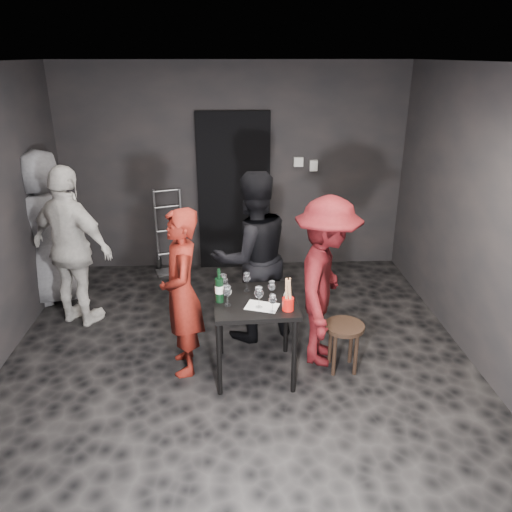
{
  "coord_description": "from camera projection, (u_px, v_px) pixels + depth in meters",
  "views": [
    {
      "loc": [
        -0.04,
        -4.01,
        2.76
      ],
      "look_at": [
        0.18,
        0.25,
        1.03
      ],
      "focal_mm": 35.0,
      "sensor_mm": 36.0,
      "label": 1
    }
  ],
  "objects": [
    {
      "name": "wine_glass_a",
      "position": [
        227.0,
        295.0,
        4.26
      ],
      "size": [
        0.08,
        0.08,
        0.21
      ],
      "primitive_type": null,
      "rotation": [
        0.0,
        0.0,
        -0.07
      ],
      "color": "white",
      "rests_on": "tasting_table"
    },
    {
      "name": "server_red",
      "position": [
        181.0,
        290.0,
        4.43
      ],
      "size": [
        0.48,
        0.65,
        1.63
      ],
      "primitive_type": "imported",
      "rotation": [
        0.0,
        0.0,
        -1.4
      ],
      "color": "maroon",
      "rests_on": "floor"
    },
    {
      "name": "breadstick_cup",
      "position": [
        288.0,
        295.0,
        4.17
      ],
      "size": [
        0.1,
        0.1,
        0.31
      ],
      "rotation": [
        0.0,
        0.0,
        -0.17
      ],
      "color": "#B1110B",
      "rests_on": "tasting_table"
    },
    {
      "name": "woman_black",
      "position": [
        252.0,
        244.0,
        4.93
      ],
      "size": [
        1.12,
        0.87,
        2.04
      ],
      "primitive_type": "imported",
      "rotation": [
        0.0,
        0.0,
        3.51
      ],
      "color": "black",
      "rests_on": "floor"
    },
    {
      "name": "stool",
      "position": [
        344.0,
        333.0,
        4.58
      ],
      "size": [
        0.37,
        0.37,
        0.47
      ],
      "rotation": [
        0.0,
        0.0,
        -0.02
      ],
      "color": "#31231A",
      "rests_on": "floor"
    },
    {
      "name": "wine_glass_d",
      "position": [
        259.0,
        296.0,
        4.22
      ],
      "size": [
        0.1,
        0.1,
        0.21
      ],
      "primitive_type": null,
      "rotation": [
        0.0,
        0.0,
        0.2
      ],
      "color": "white",
      "rests_on": "tasting_table"
    },
    {
      "name": "wallbox_lower",
      "position": [
        313.0,
        165.0,
        6.54
      ],
      "size": [
        0.1,
        0.06,
        0.14
      ],
      "primitive_type": "cube",
      "color": "#B7B7B2",
      "rests_on": "wall_back"
    },
    {
      "name": "floor",
      "position": [
        238.0,
        366.0,
        4.75
      ],
      "size": [
        4.5,
        5.0,
        0.02
      ],
      "primitive_type": "cube",
      "color": "black",
      "rests_on": "ground"
    },
    {
      "name": "wall_right",
      "position": [
        494.0,
        228.0,
        4.35
      ],
      "size": [
        0.04,
        5.0,
        2.7
      ],
      "primitive_type": "cube",
      "color": "black",
      "rests_on": "ground"
    },
    {
      "name": "wall_front",
      "position": [
        246.0,
        446.0,
        1.93
      ],
      "size": [
        4.5,
        0.04,
        2.7
      ],
      "primitive_type": "cube",
      "color": "black",
      "rests_on": "ground"
    },
    {
      "name": "wall_back",
      "position": [
        234.0,
        169.0,
        6.56
      ],
      "size": [
        4.5,
        0.04,
        2.7
      ],
      "primitive_type": "cube",
      "color": "black",
      "rests_on": "ground"
    },
    {
      "name": "wine_glass_c",
      "position": [
        247.0,
        281.0,
        4.53
      ],
      "size": [
        0.07,
        0.07,
        0.19
      ],
      "primitive_type": null,
      "rotation": [
        0.0,
        0.0,
        0.03
      ],
      "color": "white",
      "rests_on": "tasting_table"
    },
    {
      "name": "reserved_card",
      "position": [
        287.0,
        295.0,
        4.38
      ],
      "size": [
        0.08,
        0.12,
        0.09
      ],
      "primitive_type": null,
      "rotation": [
        0.0,
        0.0,
        0.11
      ],
      "color": "white",
      "rests_on": "tasting_table"
    },
    {
      "name": "wallbox_upper",
      "position": [
        298.0,
        162.0,
        6.51
      ],
      "size": [
        0.12,
        0.06,
        0.12
      ],
      "primitive_type": "cube",
      "color": "#B7B7B2",
      "rests_on": "wall_back"
    },
    {
      "name": "wine_bottle",
      "position": [
        219.0,
        289.0,
        4.32
      ],
      "size": [
        0.08,
        0.08,
        0.31
      ],
      "rotation": [
        0.0,
        0.0,
        -0.1
      ],
      "color": "black",
      "rests_on": "tasting_table"
    },
    {
      "name": "bystander_grey",
      "position": [
        45.0,
        213.0,
        5.64
      ],
      "size": [
        1.21,
        1.06,
        2.18
      ],
      "primitive_type": "imported",
      "rotation": [
        0.0,
        0.0,
        3.7
      ],
      "color": "slate",
      "rests_on": "floor"
    },
    {
      "name": "man_maroon",
      "position": [
        326.0,
        276.0,
        4.55
      ],
      "size": [
        0.83,
        1.24,
        1.75
      ],
      "primitive_type": "imported",
      "rotation": [
        0.0,
        0.0,
        1.27
      ],
      "color": "#4B0D10",
      "rests_on": "floor"
    },
    {
      "name": "bystander_cream",
      "position": [
        70.0,
        235.0,
        5.17
      ],
      "size": [
        1.32,
        1.06,
        2.03
      ],
      "primitive_type": "imported",
      "rotation": [
        0.0,
        0.0,
        2.65
      ],
      "color": "silver",
      "rests_on": "floor"
    },
    {
      "name": "ceiling",
      "position": [
        234.0,
        62.0,
        3.74
      ],
      "size": [
        4.5,
        5.0,
        0.02
      ],
      "primitive_type": "cube",
      "color": "silver",
      "rests_on": "ground"
    },
    {
      "name": "wine_glass_b",
      "position": [
        223.0,
        283.0,
        4.45
      ],
      "size": [
        0.1,
        0.1,
        0.21
      ],
      "primitive_type": null,
      "rotation": [
        0.0,
        0.0,
        -0.32
      ],
      "color": "white",
      "rests_on": "tasting_table"
    },
    {
      "name": "tasting_table",
      "position": [
        255.0,
        309.0,
        4.43
      ],
      "size": [
        0.72,
        0.72,
        0.75
      ],
      "rotation": [
        0.0,
        0.0,
        0.05
      ],
      "color": "black",
      "rests_on": "floor"
    },
    {
      "name": "tasting_mat",
      "position": [
        262.0,
        306.0,
        4.27
      ],
      "size": [
        0.32,
        0.26,
        0.0
      ],
      "primitive_type": "cube",
      "rotation": [
        0.0,
        0.0,
        -0.34
      ],
      "color": "white",
      "rests_on": "tasting_table"
    },
    {
      "name": "hand_truck",
      "position": [
        171.0,
        256.0,
        6.79
      ],
      "size": [
        0.38,
        0.33,
        1.13
      ],
      "rotation": [
        0.0,
        0.0,
        0.33
      ],
      "color": "#B2B2B7",
      "rests_on": "floor"
    },
    {
      "name": "doorway",
      "position": [
        234.0,
        193.0,
        6.62
      ],
      "size": [
        0.95,
        0.1,
        2.1
      ],
      "primitive_type": "cube",
      "color": "black",
      "rests_on": "ground"
    },
    {
      "name": "wine_glass_e",
      "position": [
        273.0,
        303.0,
        4.15
      ],
      "size": [
        0.08,
        0.08,
        0.18
      ],
      "primitive_type": null,
      "rotation": [
        0.0,
        0.0,
        -0.12
      ],
      "color": "white",
      "rests_on": "tasting_table"
    },
    {
      "name": "wine_glass_f",
      "position": [
        272.0,
        289.0,
        4.38
      ],
      "size": [
        0.08,
        0.08,
        0.18
      ],
      "primitive_type": null,
      "rotation": [
        0.0,
        0.0,
        -0.16
      ],
      "color": "white",
      "rests_on": "tasting_table"
    }
  ]
}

